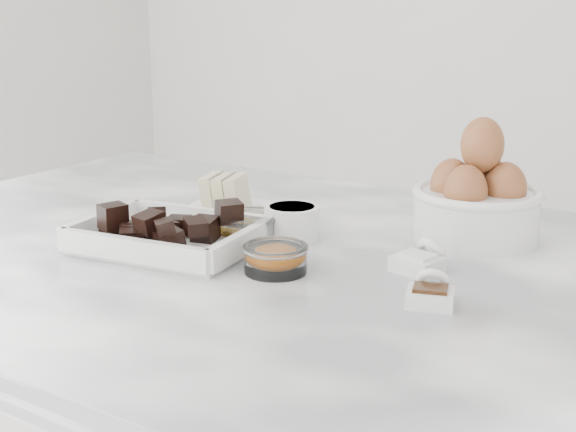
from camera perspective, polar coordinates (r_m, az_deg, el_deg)
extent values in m
cube|color=white|center=(1.01, -1.88, -3.50)|extent=(1.20, 0.80, 0.04)
cube|color=white|center=(1.02, -8.45, -1.95)|extent=(0.23, 0.18, 0.01)
cube|color=white|center=(1.13, -3.78, -0.13)|extent=(0.17, 0.17, 0.01)
cube|color=white|center=(1.13, -3.79, 0.21)|extent=(0.19, 0.19, 0.00)
cylinder|color=white|center=(1.05, 0.28, -0.45)|extent=(0.07, 0.07, 0.04)
cylinder|color=white|center=(1.04, 0.28, 0.44)|extent=(0.06, 0.06, 0.01)
cylinder|color=white|center=(1.07, 13.21, 0.05)|extent=(0.16, 0.16, 0.06)
torus|color=white|center=(1.06, 13.31, 1.58)|extent=(0.17, 0.17, 0.01)
ellipsoid|color=brown|center=(1.06, 15.15, 1.79)|extent=(0.06, 0.06, 0.07)
ellipsoid|color=brown|center=(1.07, 11.57, 2.17)|extent=(0.06, 0.06, 0.07)
ellipsoid|color=brown|center=(1.09, 14.13, 2.28)|extent=(0.06, 0.06, 0.07)
ellipsoid|color=brown|center=(1.03, 12.39, 1.66)|extent=(0.06, 0.06, 0.07)
ellipsoid|color=brown|center=(1.05, 13.65, 4.93)|extent=(0.06, 0.06, 0.07)
cylinder|color=white|center=(1.04, -2.91, -0.86)|extent=(0.08, 0.08, 0.03)
torus|color=white|center=(1.03, -2.92, -0.02)|extent=(0.09, 0.09, 0.01)
cylinder|color=orange|center=(1.04, -2.91, -1.16)|extent=(0.06, 0.06, 0.01)
cylinder|color=white|center=(0.92, -0.89, -3.12)|extent=(0.07, 0.07, 0.03)
torus|color=white|center=(0.91, -0.89, -2.28)|extent=(0.08, 0.08, 0.01)
ellipsoid|color=orange|center=(0.92, -0.89, -3.06)|extent=(0.05, 0.05, 0.02)
cube|color=white|center=(0.84, 10.07, -5.76)|extent=(0.06, 0.05, 0.02)
cube|color=#32190B|center=(0.83, 10.11, -5.08)|extent=(0.04, 0.04, 0.00)
torus|color=white|center=(0.85, 10.24, -4.52)|extent=(0.04, 0.04, 0.03)
cube|color=white|center=(0.93, 9.17, -3.44)|extent=(0.06, 0.05, 0.02)
cube|color=white|center=(0.93, 9.20, -2.77)|extent=(0.04, 0.04, 0.00)
torus|color=white|center=(0.95, 10.15, -2.41)|extent=(0.04, 0.04, 0.04)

